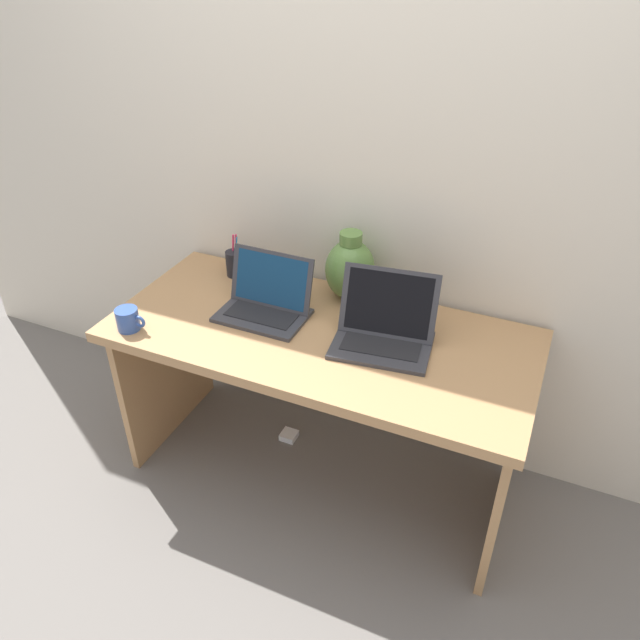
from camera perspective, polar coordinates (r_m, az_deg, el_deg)
ground_plane at (r=2.69m, az=0.00°, el=-13.94°), size 6.00×6.00×0.00m
back_wall at (r=2.32m, az=4.01°, el=13.66°), size 4.40×0.04×2.40m
desk at (r=2.30m, az=0.00°, el=-4.19°), size 1.55×0.70×0.73m
laptop_left at (r=2.30m, az=-4.96°, el=2.03°), size 0.33×0.22×0.22m
laptop_right at (r=2.14m, az=6.08°, el=-0.49°), size 0.37×0.30×0.25m
green_vase at (r=2.36m, az=2.81°, el=4.81°), size 0.19×0.19×0.28m
coffee_mug at (r=2.31m, az=-17.41°, el=0.06°), size 0.12×0.08×0.08m
pen_cup at (r=2.57m, az=-7.98°, el=5.28°), size 0.07×0.07×0.18m
power_brick at (r=2.83m, az=-2.90°, el=-10.67°), size 0.07×0.07×0.03m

